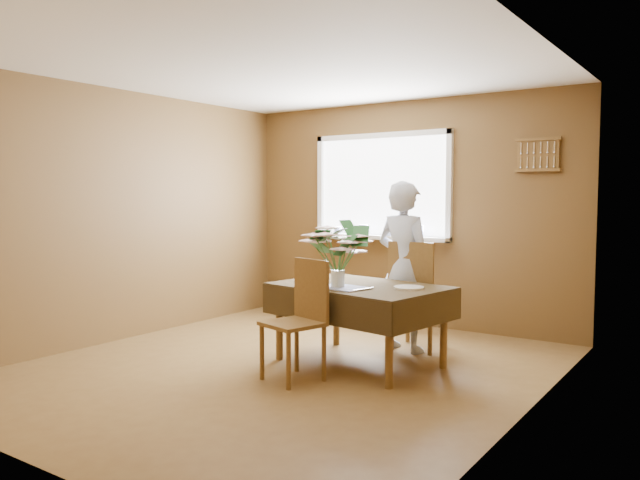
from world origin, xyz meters
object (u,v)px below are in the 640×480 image
Objects in this scene: chair_near at (301,314)px; seated_woman at (404,266)px; flower_bouquet at (338,249)px; chair_far at (415,292)px; dining_table at (359,294)px.

seated_woman reaches higher than chair_near.
chair_far is at bearing 73.77° from flower_bouquet.
chair_near reaches higher than dining_table.
dining_table is at bearing 91.11° from chair_near.
chair_far is 1.06m from flower_bouquet.
seated_woman is 0.91m from flower_bouquet.
chair_near is 0.64m from flower_bouquet.
chair_far is at bearing 90.66° from chair_near.
seated_woman is at bearing 90.00° from dining_table.
chair_near is (-0.35, -1.32, -0.04)m from chair_far.
chair_near is at bearing -101.79° from flower_bouquet.
chair_far reaches higher than chair_near.
dining_table is 1.50× the size of chair_far.
flower_bouquet reaches higher than chair_far.
flower_bouquet is (0.08, 0.41, 0.49)m from chair_near.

